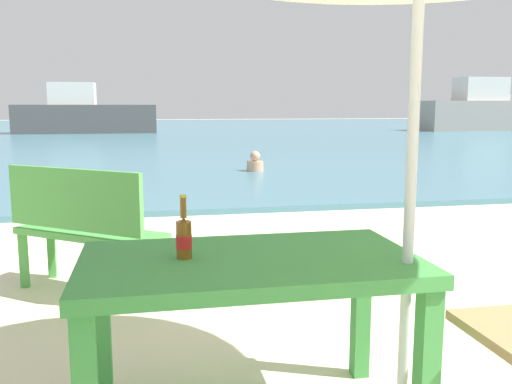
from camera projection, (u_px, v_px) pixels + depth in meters
sea_water at (174, 130)px, 31.45m from camera, size 120.00×50.00×0.08m
picnic_table_green at (250, 282)px, 2.31m from camera, size 1.40×0.80×0.76m
beer_bottle_amber at (184, 236)px, 2.26m from camera, size 0.07×0.07×0.26m
bench_green_right at (83, 223)px, 4.00m from camera, size 1.18×1.01×0.95m
swimmer_person at (255, 163)px, 11.23m from camera, size 0.34×0.34×0.41m
boat_fishing_trawler at (489, 112)px, 30.48m from camera, size 7.91×2.16×2.88m
boat_ferry at (500, 112)px, 49.35m from camera, size 6.55×1.79×2.38m
boat_cargo_ship at (84, 115)px, 27.33m from camera, size 6.80×1.85×2.47m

